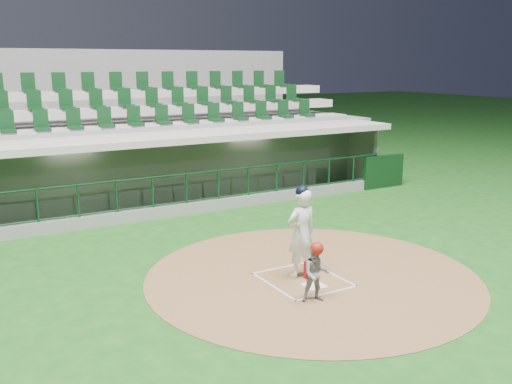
# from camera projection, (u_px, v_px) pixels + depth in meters

# --- Properties ---
(ground) EXTENTS (120.00, 120.00, 0.00)m
(ground) POSITION_uv_depth(u_px,v_px,m) (295.00, 276.00, 12.37)
(ground) COLOR #174A15
(ground) RESTS_ON ground
(dirt_circle) EXTENTS (7.20, 7.20, 0.01)m
(dirt_circle) POSITION_uv_depth(u_px,v_px,m) (312.00, 276.00, 12.35)
(dirt_circle) COLOR brown
(dirt_circle) RESTS_ON ground
(home_plate) EXTENTS (0.43, 0.43, 0.02)m
(home_plate) POSITION_uv_depth(u_px,v_px,m) (314.00, 286.00, 11.78)
(home_plate) COLOR silver
(home_plate) RESTS_ON dirt_circle
(batter_box_chalk) EXTENTS (1.55, 1.80, 0.01)m
(batter_box_chalk) POSITION_uv_depth(u_px,v_px,m) (303.00, 280.00, 12.11)
(batter_box_chalk) COLOR silver
(batter_box_chalk) RESTS_ON ground
(dugout_structure) EXTENTS (16.40, 3.70, 3.00)m
(dugout_structure) POSITION_uv_depth(u_px,v_px,m) (165.00, 173.00, 18.80)
(dugout_structure) COLOR slate
(dugout_structure) RESTS_ON ground
(seating_deck) EXTENTS (17.00, 6.72, 5.15)m
(seating_deck) POSITION_uv_depth(u_px,v_px,m) (134.00, 147.00, 21.29)
(seating_deck) COLOR slate
(seating_deck) RESTS_ON ground
(batter) EXTENTS (0.90, 0.89, 2.01)m
(batter) POSITION_uv_depth(u_px,v_px,m) (301.00, 232.00, 12.12)
(batter) COLOR white
(batter) RESTS_ON dirt_circle
(catcher) EXTENTS (0.66, 0.60, 1.19)m
(catcher) POSITION_uv_depth(u_px,v_px,m) (316.00, 272.00, 10.93)
(catcher) COLOR gray
(catcher) RESTS_ON dirt_circle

